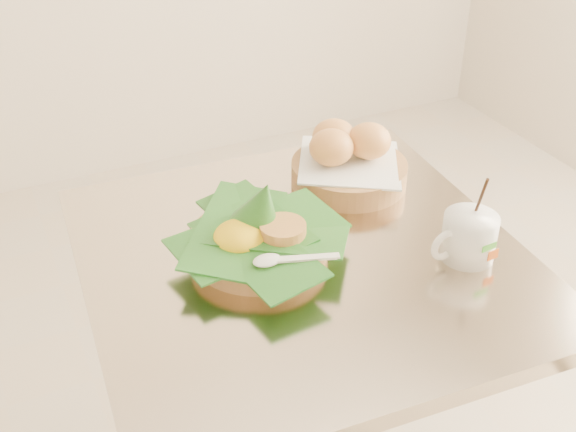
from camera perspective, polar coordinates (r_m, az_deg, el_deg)
name	(u,v)px	position (r m, az deg, el deg)	size (l,w,h in m)	color
cafe_table	(302,353)	(1.32, 1.09, -10.75)	(0.74, 0.74, 0.75)	gray
rice_basket	(259,234)	(1.16, -2.35, -1.45)	(0.28, 0.28, 0.14)	#A57547
bread_basket	(347,161)	(1.36, 4.71, 4.38)	(0.25, 0.25, 0.11)	#A57547
coffee_mug	(468,236)	(1.19, 14.03, -1.56)	(0.12, 0.09, 0.15)	white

